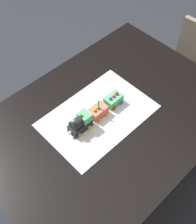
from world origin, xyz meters
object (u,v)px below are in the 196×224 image
Objects in this scene: dining_table at (108,128)px; cake_car_caboose_coral at (98,112)px; birthday_candle at (98,103)px; cake_car_hopper_mint_green at (113,100)px; cake_locomotive at (80,123)px.

cake_car_caboose_coral is at bearing 124.28° from dining_table.
dining_table is at bearing -58.48° from birthday_candle.
cake_car_caboose_coral is 1.86× the size of birthday_candle.
cake_car_caboose_coral is (-0.03, 0.05, 0.14)m from dining_table.
cake_car_hopper_mint_green is at bearing 0.00° from cake_car_caboose_coral.
cake_car_hopper_mint_green is at bearing 0.00° from cake_locomotive.
cake_car_hopper_mint_green is (0.12, 0.00, 0.00)m from cake_car_caboose_coral.
cake_car_caboose_coral and cake_car_hopper_mint_green have the same top height.
cake_car_caboose_coral is 0.07m from birthday_candle.
cake_locomotive is 0.14m from birthday_candle.
cake_car_hopper_mint_green is (0.25, 0.00, -0.02)m from cake_locomotive.
cake_locomotive is 0.13m from cake_car_caboose_coral.
cake_car_hopper_mint_green is 1.86× the size of birthday_candle.
birthday_candle is (0.00, -0.00, 0.07)m from cake_car_caboose_coral.
cake_locomotive is (-0.16, 0.05, 0.16)m from dining_table.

